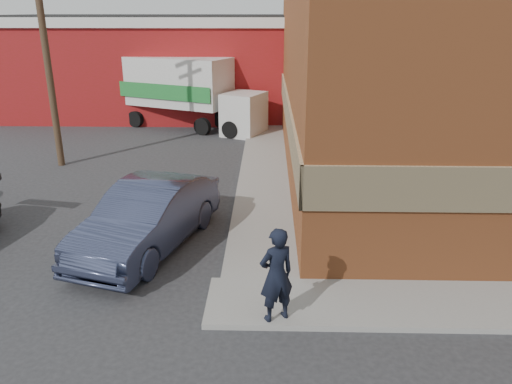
% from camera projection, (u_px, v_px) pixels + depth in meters
% --- Properties ---
extents(ground, '(90.00, 90.00, 0.00)m').
position_uv_depth(ground, '(234.00, 283.00, 11.31)').
color(ground, '#28282B').
rests_on(ground, ground).
extents(brick_building, '(14.25, 18.25, 9.36)m').
position_uv_depth(brick_building, '(484.00, 44.00, 17.96)').
color(brick_building, '#A8562B').
rests_on(brick_building, ground).
extents(sidewalk_west, '(1.80, 18.00, 0.12)m').
position_uv_depth(sidewalk_west, '(264.00, 165.00, 19.73)').
color(sidewalk_west, gray).
rests_on(sidewalk_west, ground).
extents(warehouse, '(16.30, 8.30, 5.60)m').
position_uv_depth(warehouse, '(154.00, 65.00, 29.28)').
color(warehouse, maroon).
rests_on(warehouse, ground).
extents(utility_pole, '(2.00, 0.26, 9.00)m').
position_uv_depth(utility_pole, '(45.00, 41.00, 18.32)').
color(utility_pole, '#483324').
rests_on(utility_pole, ground).
extents(man, '(0.84, 0.73, 1.93)m').
position_uv_depth(man, '(276.00, 275.00, 9.46)').
color(man, black).
rests_on(man, sidewalk_south).
extents(sedan, '(3.25, 5.50, 1.71)m').
position_uv_depth(sedan, '(148.00, 217.00, 12.72)').
color(sedan, '#333955').
rests_on(sedan, ground).
extents(box_truck, '(7.55, 4.98, 3.61)m').
position_uv_depth(box_truck, '(188.00, 88.00, 25.43)').
color(box_truck, silver).
rests_on(box_truck, ground).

